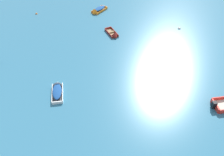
{
  "coord_description": "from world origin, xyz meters",
  "views": [
    {
      "loc": [
        -0.4,
        3.47,
        17.69
      ],
      "look_at": [
        0.0,
        23.27,
        0.15
      ],
      "focal_mm": 39.64,
      "sensor_mm": 36.0,
      "label": 1
    }
  ],
  "objects_px": {
    "rowboat_white_near_camera": "(57,89)",
    "rowboat_maroon_midfield_left": "(114,35)",
    "mooring_buoy_far_field": "(37,14)",
    "rowboat_orange_far_right": "(97,11)",
    "mooring_buoy_midfield": "(179,29)"
  },
  "relations": [
    {
      "from": "rowboat_orange_far_right",
      "to": "rowboat_white_near_camera",
      "type": "distance_m",
      "value": 17.67
    },
    {
      "from": "rowboat_white_near_camera",
      "to": "rowboat_maroon_midfield_left",
      "type": "height_order",
      "value": "rowboat_white_near_camera"
    },
    {
      "from": "rowboat_maroon_midfield_left",
      "to": "mooring_buoy_midfield",
      "type": "relative_size",
      "value": 6.76
    },
    {
      "from": "rowboat_white_near_camera",
      "to": "mooring_buoy_far_field",
      "type": "xyz_separation_m",
      "value": [
        -5.66,
        16.86,
        -0.24
      ]
    },
    {
      "from": "rowboat_orange_far_right",
      "to": "mooring_buoy_midfield",
      "type": "xyz_separation_m",
      "value": [
        11.55,
        -5.23,
        -0.24
      ]
    },
    {
      "from": "rowboat_orange_far_right",
      "to": "mooring_buoy_far_field",
      "type": "distance_m",
      "value": 9.3
    },
    {
      "from": "mooring_buoy_midfield",
      "to": "rowboat_white_near_camera",
      "type": "bearing_deg",
      "value": -141.54
    },
    {
      "from": "rowboat_white_near_camera",
      "to": "mooring_buoy_far_field",
      "type": "distance_m",
      "value": 17.78
    },
    {
      "from": "rowboat_maroon_midfield_left",
      "to": "mooring_buoy_far_field",
      "type": "xyz_separation_m",
      "value": [
        -11.66,
        6.56,
        -0.14
      ]
    },
    {
      "from": "rowboat_white_near_camera",
      "to": "mooring_buoy_far_field",
      "type": "relative_size",
      "value": 9.47
    },
    {
      "from": "mooring_buoy_far_field",
      "to": "rowboat_maroon_midfield_left",
      "type": "bearing_deg",
      "value": -29.36
    },
    {
      "from": "rowboat_white_near_camera",
      "to": "mooring_buoy_midfield",
      "type": "height_order",
      "value": "rowboat_white_near_camera"
    },
    {
      "from": "mooring_buoy_far_field",
      "to": "rowboat_white_near_camera",
      "type": "bearing_deg",
      "value": -71.44
    },
    {
      "from": "rowboat_white_near_camera",
      "to": "mooring_buoy_midfield",
      "type": "xyz_separation_m",
      "value": [
        15.18,
        12.06,
        -0.24
      ]
    },
    {
      "from": "mooring_buoy_midfield",
      "to": "mooring_buoy_far_field",
      "type": "xyz_separation_m",
      "value": [
        -20.84,
        4.8,
        0.0
      ]
    }
  ]
}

